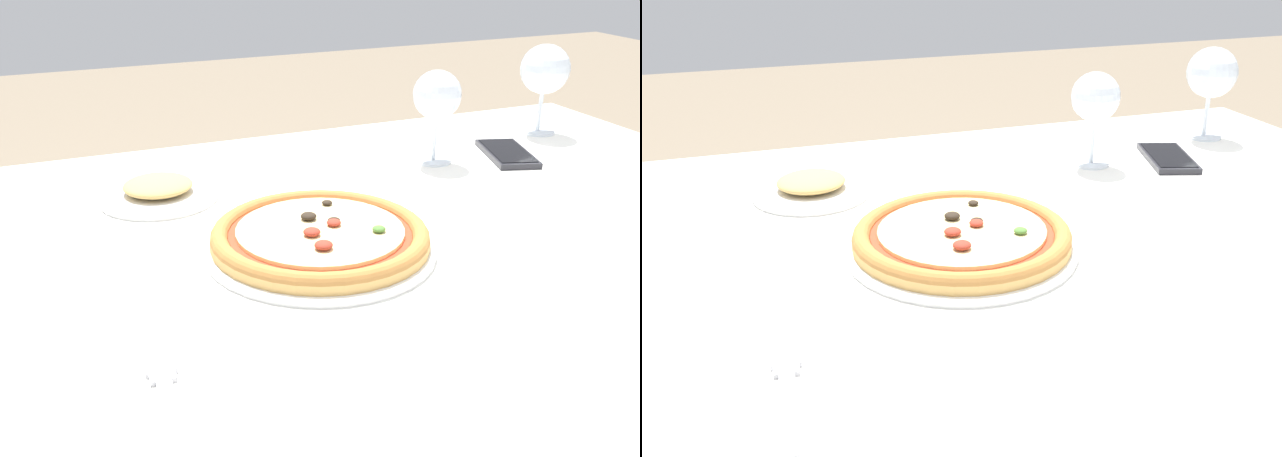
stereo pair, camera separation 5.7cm
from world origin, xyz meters
TOP-DOWN VIEW (x-y plane):
  - dining_table at (0.00, 0.00)m, footprint 1.25×0.97m
  - pizza_plate at (-0.14, -0.01)m, footprint 0.29×0.29m
  - fork at (-0.37, -0.23)m, footprint 0.03×0.17m
  - wine_glass_far_left at (0.45, 0.31)m, footprint 0.09×0.09m
  - wine_glass_far_right at (0.17, 0.24)m, footprint 0.08×0.08m
  - cell_phone at (0.30, 0.21)m, footprint 0.11×0.16m
  - side_plate at (-0.29, 0.24)m, footprint 0.17×0.17m

SIDE VIEW (x-z plane):
  - dining_table at x=0.00m, z-range 0.27..0.98m
  - fork at x=-0.37m, z-range 0.71..0.71m
  - cell_phone at x=0.30m, z-range 0.71..0.72m
  - side_plate at x=-0.29m, z-range 0.71..0.74m
  - pizza_plate at x=-0.14m, z-range 0.71..0.75m
  - wine_glass_far_right at x=0.17m, z-range 0.74..0.90m
  - wine_glass_far_left at x=0.45m, z-range 0.74..0.91m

